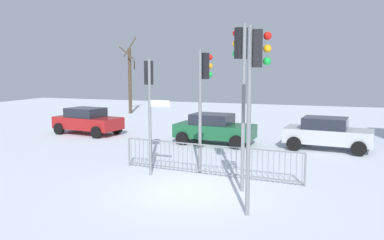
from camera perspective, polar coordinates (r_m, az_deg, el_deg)
ground_plane at (r=12.59m, az=-0.23°, el=-9.81°), size 60.00×60.00×0.00m
traffic_light_foreground_left at (r=15.76m, az=-6.02°, el=4.63°), size 0.43×0.50×4.06m
traffic_light_rear_right at (r=10.09m, az=8.81°, el=5.75°), size 0.55×0.37×4.71m
traffic_light_rear_left at (r=14.28m, az=1.62°, el=5.12°), size 0.44×0.49×4.31m
traffic_light_mid_left at (r=12.20m, az=6.85°, el=6.87°), size 0.48×0.45×4.96m
direction_sign_post at (r=14.02m, az=-5.63°, el=-1.32°), size 0.79×0.09×2.86m
pedestrian_guard_railing at (r=14.23m, az=2.34°, el=-5.50°), size 6.56×0.68×1.07m
car_silver_mid at (r=19.48m, az=18.32°, el=-1.73°), size 3.95×2.23×1.47m
car_green_trailing at (r=19.96m, az=3.10°, el=-1.16°), size 3.90×2.13×1.47m
car_red_near at (r=23.57m, az=-14.36°, el=-0.07°), size 4.01×2.40×1.47m
bare_tree_left at (r=33.45m, az=-8.64°, el=5.73°), size 1.42×1.44×6.14m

